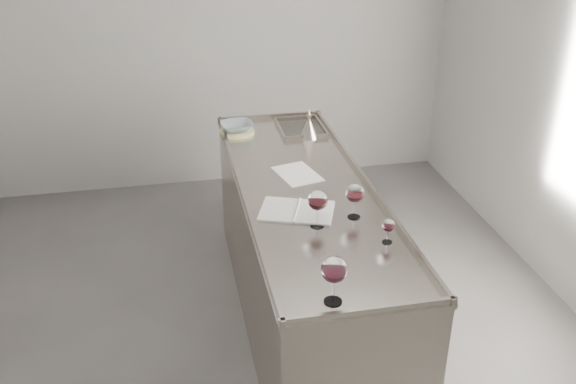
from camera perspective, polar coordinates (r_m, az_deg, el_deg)
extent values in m
cube|color=#565350|center=(3.91, -5.01, -14.89)|extent=(4.50, 5.00, 0.02)
cube|color=#A19F9C|center=(5.56, -8.83, 14.18)|extent=(4.50, 0.02, 2.80)
cube|color=gray|center=(3.92, 1.48, -5.96)|extent=(0.75, 2.40, 0.92)
cube|color=gray|center=(3.69, 1.56, 0.19)|extent=(0.77, 2.42, 0.02)
cube|color=gray|center=(2.70, 7.27, -10.43)|extent=(0.77, 0.02, 0.03)
cube|color=gray|center=(4.76, -1.64, 6.75)|extent=(0.77, 0.02, 0.03)
cube|color=gray|center=(3.62, -4.07, 0.03)|extent=(0.02, 2.42, 0.03)
cube|color=gray|center=(3.77, 6.98, 1.02)|extent=(0.02, 2.42, 0.03)
cube|color=#595654|center=(4.55, 1.14, 5.53)|extent=(0.30, 0.38, 0.01)
cylinder|color=white|center=(2.76, 4.01, -9.66)|extent=(0.08, 0.08, 0.00)
cylinder|color=white|center=(2.73, 4.05, -8.72)|extent=(0.01, 0.01, 0.11)
ellipsoid|color=white|center=(2.67, 4.12, -6.89)|extent=(0.11, 0.11, 0.12)
cylinder|color=#360713|center=(2.69, 4.10, -7.34)|extent=(0.08, 0.08, 0.03)
cylinder|color=white|center=(3.31, 2.61, -2.98)|extent=(0.07, 0.07, 0.00)
cylinder|color=white|center=(3.28, 2.62, -2.21)|extent=(0.01, 0.01, 0.10)
ellipsoid|color=white|center=(3.24, 2.66, -0.73)|extent=(0.10, 0.10, 0.11)
cylinder|color=#37070B|center=(3.25, 2.65, -1.09)|extent=(0.07, 0.07, 0.02)
cylinder|color=white|center=(3.40, 5.87, -2.21)|extent=(0.07, 0.07, 0.00)
cylinder|color=white|center=(3.38, 5.91, -1.48)|extent=(0.01, 0.01, 0.09)
ellipsoid|color=white|center=(3.34, 5.99, -0.11)|extent=(0.10, 0.10, 0.10)
cylinder|color=#38070D|center=(3.35, 5.97, -0.45)|extent=(0.07, 0.07, 0.02)
cylinder|color=white|center=(3.20, 8.80, -4.41)|extent=(0.05, 0.05, 0.00)
cylinder|color=white|center=(3.18, 8.84, -3.90)|extent=(0.01, 0.01, 0.06)
ellipsoid|color=white|center=(3.15, 8.92, -2.95)|extent=(0.06, 0.06, 0.07)
cylinder|color=#390712|center=(3.16, 8.90, -3.18)|extent=(0.05, 0.05, 0.01)
cube|color=silver|center=(3.45, -0.84, -1.56)|extent=(0.27, 0.32, 0.01)
cube|color=silver|center=(3.42, 2.42, -1.80)|extent=(0.27, 0.32, 0.01)
cylinder|color=white|center=(3.43, 0.79, -1.60)|extent=(0.10, 0.26, 0.01)
cube|color=white|center=(3.86, 0.84, 1.64)|extent=(0.28, 0.35, 0.00)
cylinder|color=beige|center=(4.49, -4.56, 5.36)|extent=(0.28, 0.28, 0.02)
imported|color=#86999B|center=(4.48, -4.58, 5.81)|extent=(0.24, 0.24, 0.05)
cone|color=#ADA79A|center=(4.39, 1.85, 5.61)|extent=(0.14, 0.14, 0.12)
cylinder|color=#ADA79A|center=(4.36, 1.87, 6.52)|extent=(0.03, 0.03, 0.03)
cylinder|color=#A65F2D|center=(4.35, 1.87, 6.79)|extent=(0.03, 0.03, 0.01)
cone|color=#ADA79A|center=(4.34, 1.88, 7.13)|extent=(0.02, 0.02, 0.04)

